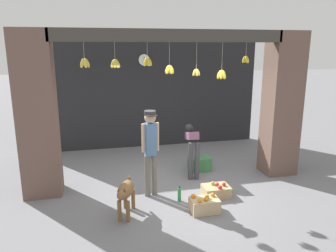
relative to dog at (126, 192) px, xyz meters
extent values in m
plane|color=slate|center=(1.06, 0.96, -0.44)|extent=(60.00, 60.00, 0.00)
cube|color=#232326|center=(1.06, 3.98, 1.14)|extent=(6.41, 0.12, 3.16)
cube|color=brown|center=(-1.50, 1.26, 1.14)|extent=(0.70, 0.60, 3.16)
cube|color=brown|center=(3.61, 1.26, 1.14)|extent=(0.70, 0.60, 3.16)
cube|color=#3D3833|center=(1.06, 1.08, 2.60)|extent=(4.51, 0.24, 0.24)
cylinder|color=#B2AD99|center=(-0.57, 1.03, 2.34)|extent=(0.01, 0.01, 0.29)
ellipsoid|color=yellow|center=(-0.53, 1.03, 2.11)|extent=(0.12, 0.07, 0.19)
ellipsoid|color=yellow|center=(-0.56, 1.08, 2.11)|extent=(0.09, 0.12, 0.20)
ellipsoid|color=yellow|center=(-0.61, 1.06, 2.11)|extent=(0.12, 0.10, 0.20)
ellipsoid|color=yellow|center=(-0.61, 1.01, 2.11)|extent=(0.12, 0.10, 0.20)
ellipsoid|color=yellow|center=(-0.56, 0.99, 2.11)|extent=(0.09, 0.12, 0.20)
cylinder|color=#B2AD99|center=(-0.02, 1.12, 2.33)|extent=(0.01, 0.01, 0.31)
ellipsoid|color=yellow|center=(0.02, 1.12, 2.09)|extent=(0.12, 0.06, 0.18)
ellipsoid|color=yellow|center=(0.01, 1.16, 2.09)|extent=(0.10, 0.11, 0.19)
ellipsoid|color=yellow|center=(-0.03, 1.17, 2.09)|extent=(0.08, 0.12, 0.19)
ellipsoid|color=yellow|center=(-0.06, 1.14, 2.09)|extent=(0.12, 0.09, 0.19)
ellipsoid|color=yellow|center=(-0.06, 1.10, 2.09)|extent=(0.12, 0.09, 0.19)
ellipsoid|color=yellow|center=(-0.03, 1.08, 2.09)|extent=(0.08, 0.12, 0.19)
ellipsoid|color=yellow|center=(0.01, 1.09, 2.09)|extent=(0.10, 0.11, 0.19)
cylinder|color=#B2AD99|center=(0.58, 1.04, 2.34)|extent=(0.01, 0.01, 0.28)
ellipsoid|color=yellow|center=(0.62, 1.04, 2.12)|extent=(0.12, 0.06, 0.18)
ellipsoid|color=yellow|center=(0.59, 1.08, 2.12)|extent=(0.08, 0.11, 0.18)
ellipsoid|color=yellow|center=(0.54, 1.06, 2.12)|extent=(0.11, 0.10, 0.19)
ellipsoid|color=yellow|center=(0.54, 1.01, 2.12)|extent=(0.11, 0.10, 0.19)
ellipsoid|color=yellow|center=(0.59, 0.99, 2.12)|extent=(0.08, 0.11, 0.18)
cylinder|color=#B2AD99|center=(1.02, 1.12, 2.27)|extent=(0.01, 0.01, 0.44)
ellipsoid|color=yellow|center=(1.07, 1.12, 1.97)|extent=(0.12, 0.07, 0.19)
ellipsoid|color=yellow|center=(1.03, 1.16, 1.97)|extent=(0.09, 0.12, 0.19)
ellipsoid|color=yellow|center=(0.98, 1.15, 1.97)|extent=(0.11, 0.10, 0.20)
ellipsoid|color=yellow|center=(0.98, 1.09, 1.97)|extent=(0.11, 0.10, 0.20)
ellipsoid|color=yellow|center=(1.03, 1.07, 1.97)|extent=(0.09, 0.12, 0.19)
cylinder|color=#B2AD99|center=(1.54, 1.03, 2.23)|extent=(0.01, 0.01, 0.51)
ellipsoid|color=yellow|center=(1.58, 1.03, 1.91)|extent=(0.10, 0.06, 0.16)
ellipsoid|color=yellow|center=(1.54, 1.07, 1.91)|extent=(0.06, 0.10, 0.16)
ellipsoid|color=yellow|center=(1.50, 1.03, 1.91)|extent=(0.10, 0.06, 0.16)
ellipsoid|color=yellow|center=(1.54, 1.00, 1.91)|extent=(0.06, 0.10, 0.16)
cylinder|color=#B2AD99|center=(2.09, 1.07, 2.21)|extent=(0.01, 0.01, 0.54)
ellipsoid|color=yellow|center=(2.14, 1.07, 1.85)|extent=(0.13, 0.07, 0.20)
ellipsoid|color=yellow|center=(2.11, 1.12, 1.85)|extent=(0.10, 0.12, 0.21)
ellipsoid|color=yellow|center=(2.06, 1.12, 1.85)|extent=(0.10, 0.12, 0.21)
ellipsoid|color=yellow|center=(2.04, 1.07, 1.85)|extent=(0.13, 0.07, 0.20)
ellipsoid|color=yellow|center=(2.06, 1.03, 1.85)|extent=(0.10, 0.12, 0.21)
ellipsoid|color=yellow|center=(2.11, 1.03, 1.85)|extent=(0.10, 0.12, 0.21)
cylinder|color=#B2AD99|center=(2.61, 1.10, 2.35)|extent=(0.01, 0.01, 0.27)
ellipsoid|color=yellow|center=(2.65, 1.10, 2.14)|extent=(0.10, 0.06, 0.16)
ellipsoid|color=yellow|center=(2.61, 1.14, 2.14)|extent=(0.06, 0.10, 0.16)
ellipsoid|color=yellow|center=(2.57, 1.10, 2.14)|extent=(0.10, 0.06, 0.16)
ellipsoid|color=yellow|center=(2.61, 1.06, 2.14)|extent=(0.06, 0.10, 0.16)
ellipsoid|color=brown|center=(0.01, 0.03, 0.04)|extent=(0.41, 0.64, 0.24)
cylinder|color=brown|center=(0.01, -0.20, -0.25)|extent=(0.07, 0.07, 0.36)
cylinder|color=brown|center=(-0.13, -0.16, -0.25)|extent=(0.07, 0.07, 0.36)
cylinder|color=brown|center=(0.15, 0.23, -0.25)|extent=(0.07, 0.07, 0.36)
cylinder|color=brown|center=(0.01, 0.27, -0.25)|extent=(0.07, 0.07, 0.36)
ellipsoid|color=brown|center=(-0.09, -0.28, 0.09)|extent=(0.21, 0.26, 0.16)
cone|color=brown|center=(-0.04, -0.29, 0.18)|extent=(0.05, 0.05, 0.07)
cone|color=brown|center=(-0.13, -0.26, 0.18)|extent=(0.05, 0.05, 0.07)
cylinder|color=brown|center=(0.11, 0.35, 0.06)|extent=(0.10, 0.19, 0.24)
cylinder|color=#6B665B|center=(0.62, 0.70, -0.02)|extent=(0.11, 0.11, 0.83)
cylinder|color=#6B665B|center=(0.48, 0.68, -0.02)|extent=(0.11, 0.11, 0.83)
cube|color=#4C7099|center=(0.55, 0.69, 0.71)|extent=(0.22, 0.20, 0.62)
cylinder|color=tan|center=(0.69, 0.71, 0.74)|extent=(0.06, 0.06, 0.55)
cylinder|color=tan|center=(0.41, 0.67, 0.74)|extent=(0.06, 0.06, 0.55)
sphere|color=tan|center=(0.55, 0.69, 1.12)|extent=(0.21, 0.21, 0.21)
cylinder|color=#2D2D2D|center=(0.55, 0.69, 1.22)|extent=(0.22, 0.22, 0.08)
cube|color=#2D2D2D|center=(0.57, 0.58, 1.18)|extent=(0.20, 0.14, 0.01)
cylinder|color=#424247|center=(1.53, 1.27, -0.02)|extent=(0.11, 0.11, 0.84)
cylinder|color=#424247|center=(1.67, 1.26, -0.02)|extent=(0.11, 0.11, 0.84)
cube|color=#754760|center=(1.63, 1.55, 0.48)|extent=(0.29, 0.64, 0.32)
sphere|color=black|center=(1.67, 1.93, 0.55)|extent=(0.20, 0.20, 0.20)
cube|color=tan|center=(1.36, -0.17, -0.31)|extent=(0.50, 0.34, 0.24)
sphere|color=orange|center=(1.41, -0.15, -0.16)|extent=(0.08, 0.08, 0.08)
sphere|color=orange|center=(1.18, -0.08, -0.16)|extent=(0.08, 0.08, 0.08)
sphere|color=orange|center=(1.53, -0.10, -0.16)|extent=(0.08, 0.08, 0.08)
sphere|color=orange|center=(1.24, -0.26, -0.16)|extent=(0.08, 0.08, 0.08)
sphere|color=orange|center=(1.18, -0.07, -0.16)|extent=(0.08, 0.08, 0.08)
sphere|color=orange|center=(1.36, -0.23, -0.16)|extent=(0.08, 0.08, 0.08)
cube|color=tan|center=(1.79, 0.38, -0.33)|extent=(0.51, 0.39, 0.20)
sphere|color=red|center=(1.93, 0.36, -0.20)|extent=(0.08, 0.08, 0.08)
sphere|color=red|center=(1.80, 0.25, -0.20)|extent=(0.08, 0.08, 0.08)
sphere|color=#99B238|center=(1.74, 0.45, -0.20)|extent=(0.08, 0.08, 0.08)
sphere|color=red|center=(1.80, 0.39, -0.20)|extent=(0.08, 0.08, 0.08)
sphere|color=red|center=(1.81, 0.25, -0.20)|extent=(0.08, 0.08, 0.08)
cube|color=#42844C|center=(1.90, 1.77, -0.28)|extent=(0.50, 0.35, 0.31)
cylinder|color=#38934C|center=(1.03, 0.32, -0.30)|extent=(0.07, 0.07, 0.26)
cylinder|color=black|center=(1.03, 0.32, -0.16)|extent=(0.04, 0.04, 0.03)
cylinder|color=black|center=(0.96, 3.91, 2.04)|extent=(0.33, 0.01, 0.33)
cylinder|color=white|center=(0.96, 3.90, 2.04)|extent=(0.31, 0.02, 0.31)
cube|color=black|center=(0.96, 3.88, 2.07)|extent=(0.01, 0.01, 0.09)
cube|color=black|center=(1.00, 3.88, 2.04)|extent=(0.12, 0.01, 0.01)
camera|label=1|loc=(-0.44, -5.15, 2.42)|focal=35.00mm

